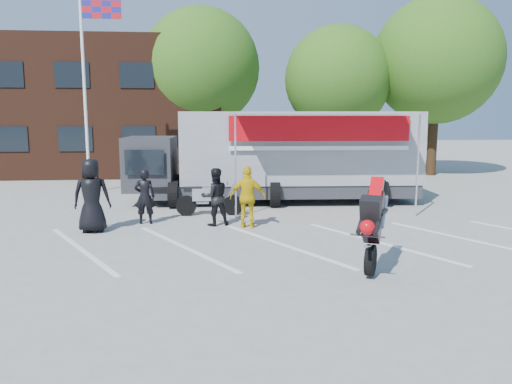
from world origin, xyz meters
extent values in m
plane|color=#999994|center=(0.00, 0.00, 0.00)|extent=(100.00, 100.00, 0.00)
cube|color=white|center=(0.00, 1.00, 0.01)|extent=(18.09, 13.33, 0.01)
cube|color=#452316|center=(-10.00, 18.00, 3.50)|extent=(18.00, 8.00, 7.00)
cylinder|color=white|center=(-6.50, 10.00, 4.00)|extent=(0.12, 0.12, 8.00)
cube|color=red|center=(-5.70, 10.00, 7.30)|extent=(1.50, 0.04, 0.90)
cylinder|color=#382314|center=(-2.00, 16.00, 1.62)|extent=(0.50, 0.50, 3.24)
sphere|color=#275014|center=(-2.00, 16.00, 5.58)|extent=(6.12, 6.12, 6.12)
cylinder|color=#382314|center=(5.00, 15.00, 1.44)|extent=(0.50, 0.50, 2.88)
sphere|color=#275014|center=(5.00, 15.00, 4.96)|extent=(5.44, 5.44, 5.44)
cylinder|color=#382314|center=(10.00, 14.50, 1.71)|extent=(0.50, 0.50, 3.42)
sphere|color=#275014|center=(10.00, 14.50, 5.89)|extent=(6.46, 6.46, 6.46)
imported|color=black|center=(-4.72, 2.79, 1.00)|extent=(1.01, 0.69, 1.99)
imported|color=black|center=(-3.45, 3.72, 0.80)|extent=(0.59, 0.39, 1.60)
imported|color=black|center=(-1.43, 3.34, 0.82)|extent=(0.93, 0.80, 1.65)
imported|color=yellow|center=(-0.52, 2.96, 0.86)|extent=(1.07, 0.60, 1.73)
camera|label=1|loc=(-1.51, -10.71, 3.13)|focal=35.00mm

